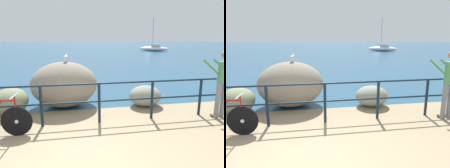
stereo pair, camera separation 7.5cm
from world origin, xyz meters
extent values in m
cube|color=#937F60|center=(0.00, 20.00, -0.05)|extent=(120.00, 120.00, 0.10)
cube|color=navy|center=(0.00, 47.99, 0.00)|extent=(120.00, 90.00, 0.01)
cylinder|color=black|center=(-0.69, 1.96, 0.51)|extent=(0.07, 0.07, 1.02)
cylinder|color=black|center=(0.69, 1.96, 0.51)|extent=(0.07, 0.07, 1.02)
cylinder|color=black|center=(2.07, 1.96, 0.51)|extent=(0.07, 0.07, 1.02)
cylinder|color=black|center=(3.46, 1.96, 0.51)|extent=(0.07, 0.07, 1.02)
cylinder|color=black|center=(0.00, 1.96, 1.00)|extent=(9.68, 0.04, 0.04)
cylinder|color=black|center=(0.00, 1.96, 0.55)|extent=(9.68, 0.04, 0.04)
cylinder|color=black|center=(-1.15, 1.56, 0.33)|extent=(0.66, 0.10, 0.66)
cylinder|color=#B7BCC6|center=(-1.15, 1.56, 0.33)|extent=(0.08, 0.06, 0.08)
cylinder|color=maroon|center=(-1.15, 1.56, 0.62)|extent=(0.03, 0.03, 0.57)
cylinder|color=#B7BCC6|center=(-1.15, 1.56, 0.90)|extent=(0.07, 0.48, 0.03)
cylinder|color=slate|center=(3.75, 1.64, 0.47)|extent=(0.12, 0.12, 0.95)
ellipsoid|color=#513319|center=(3.74, 1.70, 0.04)|extent=(0.15, 0.27, 0.08)
cylinder|color=slate|center=(3.95, 1.68, 0.47)|extent=(0.12, 0.12, 0.95)
ellipsoid|color=#513319|center=(3.94, 1.74, 0.04)|extent=(0.15, 0.27, 0.08)
cylinder|color=#4C8C59|center=(3.85, 1.66, 1.23)|extent=(0.28, 0.28, 0.55)
cylinder|color=#4C8C59|center=(3.63, 1.86, 1.36)|extent=(0.18, 0.52, 0.34)
cylinder|color=#4C8C59|center=(3.98, 1.93, 1.36)|extent=(0.18, 0.52, 0.34)
ellipsoid|color=gray|center=(-0.19, 3.44, 0.69)|extent=(2.00, 1.67, 1.38)
ellipsoid|color=gray|center=(-1.65, 3.04, 0.36)|extent=(0.91, 1.01, 0.72)
ellipsoid|color=gray|center=(2.26, 3.00, 0.32)|extent=(1.00, 0.88, 0.63)
cylinder|color=gold|center=(-0.13, 3.47, 1.41)|extent=(0.01, 0.01, 0.06)
cylinder|color=gold|center=(-0.09, 3.46, 1.41)|extent=(0.01, 0.01, 0.06)
ellipsoid|color=white|center=(-0.11, 3.47, 1.50)|extent=(0.15, 0.27, 0.13)
ellipsoid|color=#9E9EA3|center=(-0.11, 3.45, 1.53)|extent=(0.16, 0.26, 0.06)
sphere|color=white|center=(-0.09, 3.58, 1.57)|extent=(0.08, 0.08, 0.08)
cone|color=gold|center=(-0.08, 3.63, 1.57)|extent=(0.03, 0.05, 0.02)
ellipsoid|color=white|center=(12.18, 27.10, 0.36)|extent=(4.40, 3.47, 0.70)
cube|color=silver|center=(12.43, 26.94, 0.89)|extent=(1.53, 1.38, 0.36)
cylinder|color=#B2B2B7|center=(12.01, 27.21, 2.81)|extent=(0.10, 0.10, 4.20)
camera|label=1|loc=(0.08, -2.97, 2.11)|focal=33.54mm
camera|label=2|loc=(0.15, -2.98, 2.11)|focal=33.54mm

